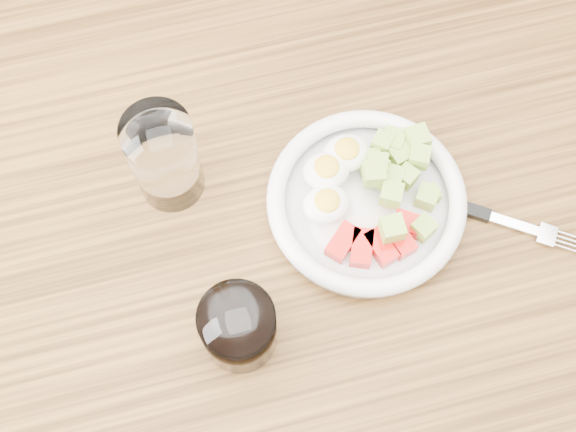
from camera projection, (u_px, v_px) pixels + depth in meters
The scene contains 6 objects.
ground at pixel (294, 359), 1.64m from camera, with size 4.00×4.00×0.00m, color brown.
dining_table at pixel (298, 258), 1.01m from camera, with size 1.50×0.90×0.77m.
bowl at pixel (366, 198), 0.91m from camera, with size 0.23×0.23×0.06m.
fork at pixel (470, 210), 0.92m from camera, with size 0.19×0.14×0.01m.
water_glass at pixel (164, 158), 0.87m from camera, with size 0.08×0.08×0.14m, color white.
coffee_glass at pixel (239, 328), 0.83m from camera, with size 0.08×0.08×0.09m.
Camera 1 is at (-0.09, -0.30, 1.63)m, focal length 50.00 mm.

